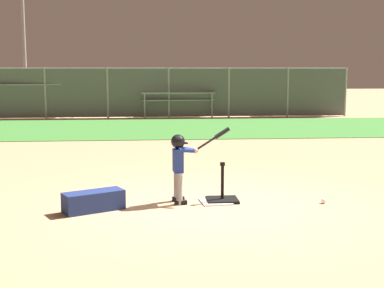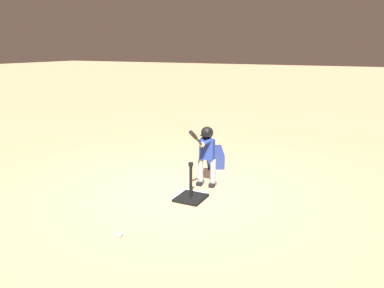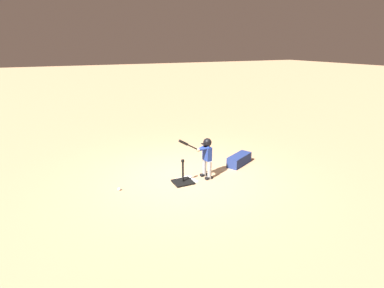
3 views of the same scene
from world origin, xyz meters
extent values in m
plane|color=tan|center=(0.00, 0.00, 0.00)|extent=(90.00, 90.00, 0.00)
cube|color=white|center=(0.11, 0.23, 0.01)|extent=(0.48, 0.48, 0.02)
cube|color=black|center=(0.21, 0.29, 0.02)|extent=(0.47, 0.42, 0.04)
cylinder|color=black|center=(0.21, 0.29, 0.29)|extent=(0.05, 0.05, 0.50)
cylinder|color=black|center=(0.21, 0.29, 0.57)|extent=(0.08, 0.08, 0.05)
cylinder|color=gray|center=(-0.47, 0.37, 0.23)|extent=(0.11, 0.11, 0.47)
cube|color=black|center=(-0.45, 0.37, 0.03)|extent=(0.19, 0.11, 0.06)
cylinder|color=gray|center=(-0.44, 0.14, 0.23)|extent=(0.11, 0.11, 0.47)
cube|color=black|center=(-0.42, 0.15, 0.03)|extent=(0.19, 0.11, 0.06)
cube|color=navy|center=(-0.46, 0.25, 0.64)|extent=(0.16, 0.26, 0.34)
sphere|color=tan|center=(-0.46, 0.25, 0.91)|extent=(0.18, 0.18, 0.18)
sphere|color=black|center=(-0.46, 0.25, 0.92)|extent=(0.21, 0.21, 0.21)
cube|color=black|center=(-0.37, 0.26, 0.90)|extent=(0.12, 0.16, 0.01)
cylinder|color=navy|center=(-0.33, 0.31, 0.79)|extent=(0.29, 0.12, 0.10)
cylinder|color=navy|center=(-0.32, 0.23, 0.79)|extent=(0.28, 0.17, 0.10)
sphere|color=tan|center=(-0.20, 0.28, 0.78)|extent=(0.09, 0.09, 0.09)
cylinder|color=black|center=(0.05, 0.31, 0.93)|extent=(0.52, 0.09, 0.33)
cylinder|color=black|center=(0.21, 0.32, 1.03)|extent=(0.25, 0.09, 0.18)
cylinder|color=black|center=(-0.22, 0.28, 0.77)|extent=(0.04, 0.05, 0.05)
sphere|color=white|center=(1.69, 0.03, 0.04)|extent=(0.07, 0.07, 0.07)
cube|color=navy|center=(-1.66, -0.11, 0.14)|extent=(0.89, 0.67, 0.28)
camera|label=1|loc=(-0.91, -7.50, 1.98)|focal=50.00mm
camera|label=2|loc=(5.07, 2.72, 2.30)|focal=35.00mm
camera|label=3|loc=(2.83, 6.30, 3.18)|focal=28.00mm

